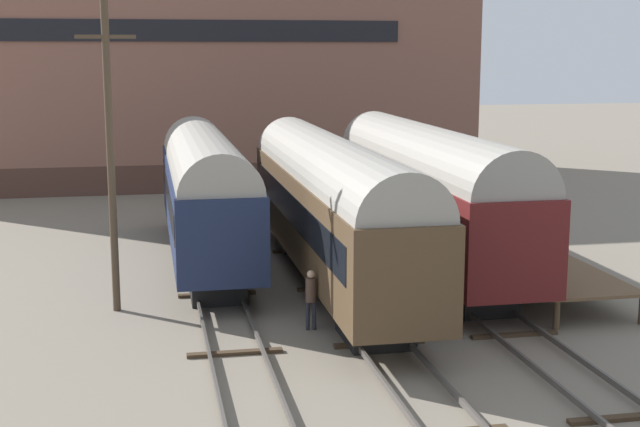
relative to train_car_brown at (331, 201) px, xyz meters
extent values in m
plane|color=slate|center=(0.00, -3.56, -3.00)|extent=(200.00, 200.00, 0.00)
cube|color=#4C4742|center=(-4.76, -3.56, -2.82)|extent=(0.08, 60.00, 0.16)
cube|color=#4C4742|center=(-3.32, -3.56, -2.82)|extent=(0.08, 60.00, 0.16)
cube|color=#3D2D1E|center=(-4.04, -6.56, -2.95)|extent=(2.60, 0.24, 0.10)
cube|color=#3D2D1E|center=(-4.04, -0.56, -2.95)|extent=(2.60, 0.24, 0.10)
cube|color=#3D2D1E|center=(-4.04, 5.44, -2.95)|extent=(2.60, 0.24, 0.10)
cube|color=#3D2D1E|center=(-4.04, 11.44, -2.95)|extent=(2.60, 0.24, 0.10)
cube|color=#3D2D1E|center=(-4.04, 17.44, -2.95)|extent=(2.60, 0.24, 0.10)
cube|color=#3D2D1E|center=(-4.04, 23.44, -2.95)|extent=(2.60, 0.24, 0.10)
cube|color=#4C4742|center=(-0.72, -3.56, -2.82)|extent=(0.08, 60.00, 0.16)
cube|color=#4C4742|center=(0.72, -3.56, -2.82)|extent=(0.08, 60.00, 0.16)
cube|color=#3D2D1E|center=(0.00, -6.56, -2.95)|extent=(2.60, 0.24, 0.10)
cube|color=#3D2D1E|center=(0.00, -0.56, -2.95)|extent=(2.60, 0.24, 0.10)
cube|color=#3D2D1E|center=(0.00, 5.44, -2.95)|extent=(2.60, 0.24, 0.10)
cube|color=#3D2D1E|center=(0.00, 11.44, -2.95)|extent=(2.60, 0.24, 0.10)
cube|color=#3D2D1E|center=(0.00, 17.44, -2.95)|extent=(2.60, 0.24, 0.10)
cube|color=#3D2D1E|center=(0.00, 23.44, -2.95)|extent=(2.60, 0.24, 0.10)
cube|color=#4C4742|center=(3.32, -3.56, -2.82)|extent=(0.08, 60.00, 0.16)
cube|color=#4C4742|center=(4.76, -3.56, -2.82)|extent=(0.08, 60.00, 0.16)
cube|color=#3D2D1E|center=(4.04, -12.56, -2.95)|extent=(2.60, 0.24, 0.10)
cube|color=#3D2D1E|center=(4.04, -6.56, -2.95)|extent=(2.60, 0.24, 0.10)
cube|color=#3D2D1E|center=(4.04, -0.56, -2.95)|extent=(2.60, 0.24, 0.10)
cube|color=#3D2D1E|center=(4.04, 5.44, -2.95)|extent=(2.60, 0.24, 0.10)
cube|color=#3D2D1E|center=(4.04, 11.44, -2.95)|extent=(2.60, 0.24, 0.10)
cube|color=#3D2D1E|center=(4.04, 17.44, -2.95)|extent=(2.60, 0.24, 0.10)
cube|color=#3D2D1E|center=(4.04, 23.44, -2.95)|extent=(2.60, 0.24, 0.10)
cube|color=black|center=(0.00, 6.08, -2.50)|extent=(1.80, 2.40, 1.00)
cube|color=black|center=(0.00, -6.08, -2.50)|extent=(1.80, 2.40, 1.00)
cube|color=#4C3823|center=(0.00, 0.00, -0.56)|extent=(2.82, 18.70, 2.90)
cube|color=black|center=(0.00, 0.00, -0.21)|extent=(2.86, 17.20, 1.04)
cylinder|color=gray|center=(0.00, 0.00, 0.89)|extent=(2.68, 18.32, 2.68)
cube|color=black|center=(-4.04, 9.47, -2.50)|extent=(1.80, 2.40, 1.00)
cube|color=black|center=(-4.04, -0.77, -2.50)|extent=(1.80, 2.40, 1.00)
cube|color=#192342|center=(-4.04, 4.35, -0.62)|extent=(2.83, 15.76, 2.77)
cube|color=black|center=(-4.04, 4.35, -0.29)|extent=(2.87, 14.50, 1.00)
cylinder|color=gray|center=(-4.04, 4.35, 0.77)|extent=(2.69, 15.44, 2.69)
cube|color=black|center=(4.04, 7.17, -2.50)|extent=(1.80, 2.40, 1.00)
cube|color=black|center=(4.04, -3.72, -2.50)|extent=(1.80, 2.40, 1.00)
cube|color=#5B1919|center=(4.04, 1.73, -0.53)|extent=(3.02, 16.76, 2.95)
cube|color=black|center=(4.04, 1.73, -0.17)|extent=(3.06, 15.42, 1.06)
cylinder|color=gray|center=(4.04, 1.73, 0.95)|extent=(2.87, 16.42, 2.87)
cube|color=brown|center=(6.89, 0.26, -2.09)|extent=(3.07, 13.20, 0.10)
cylinder|color=brown|center=(5.51, -6.19, -2.57)|extent=(0.20, 0.20, 0.87)
cylinder|color=brown|center=(5.51, 6.71, -2.57)|extent=(0.20, 0.20, 0.87)
cylinder|color=brown|center=(8.28, 6.71, -2.57)|extent=(0.20, 0.20, 0.87)
cylinder|color=brown|center=(5.51, 0.26, -2.57)|extent=(0.20, 0.20, 0.87)
cylinder|color=brown|center=(8.28, 0.26, -2.57)|extent=(0.20, 0.20, 0.87)
cube|color=#2D4C33|center=(6.50, 1.86, -1.61)|extent=(1.40, 0.40, 0.06)
cube|color=#2D4C33|center=(6.50, 2.03, -1.35)|extent=(1.40, 0.06, 0.45)
cube|color=black|center=(5.90, 1.86, -1.84)|extent=(0.06, 0.40, 0.40)
cube|color=black|center=(7.09, 1.86, -1.84)|extent=(0.06, 0.40, 0.40)
cylinder|color=#282833|center=(-1.71, -4.80, -2.58)|extent=(0.12, 0.12, 0.86)
cylinder|color=#282833|center=(-1.51, -4.80, -2.58)|extent=(0.12, 0.12, 0.86)
cylinder|color=#4C382D|center=(-1.61, -4.80, -1.79)|extent=(0.32, 0.32, 0.71)
sphere|color=tan|center=(-1.61, -4.80, -1.32)|extent=(0.23, 0.23, 0.23)
cylinder|color=#473828|center=(-7.30, -1.66, 1.84)|extent=(0.24, 0.24, 9.70)
cube|color=#473828|center=(-7.30, -1.66, 5.53)|extent=(1.80, 0.12, 0.12)
cube|color=#4F342A|center=(-3.70, 28.45, -2.17)|extent=(34.66, 13.90, 1.67)
cube|color=brown|center=(-3.70, 28.45, 6.18)|extent=(34.66, 13.90, 15.03)
cube|color=black|center=(-3.70, 21.45, 6.18)|extent=(24.26, 0.10, 1.20)
camera|label=1|loc=(-6.22, -29.64, 5.16)|focal=50.00mm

